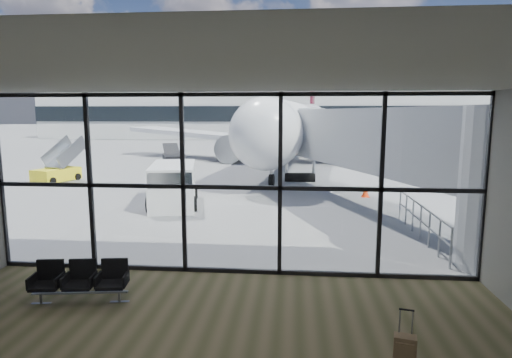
% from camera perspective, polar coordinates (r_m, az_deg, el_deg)
% --- Properties ---
extents(ground, '(220.00, 220.00, 0.00)m').
position_cam_1_polar(ground, '(50.43, 3.35, 4.12)').
color(ground, slate).
rests_on(ground, ground).
extents(lounge_shell, '(12.02, 8.01, 4.51)m').
position_cam_1_polar(lounge_shell, '(5.81, -10.30, -4.71)').
color(lounge_shell, brown).
rests_on(lounge_shell, ground).
extents(glass_curtain_wall, '(12.10, 0.12, 4.50)m').
position_cam_1_polar(glass_curtain_wall, '(10.50, -3.32, -0.85)').
color(glass_curtain_wall, white).
rests_on(glass_curtain_wall, ground).
extents(jet_bridge, '(8.00, 16.50, 4.33)m').
position_cam_1_polar(jet_bridge, '(17.69, 16.13, 4.37)').
color(jet_bridge, '#AEB1B4').
rests_on(jet_bridge, ground).
extents(apron_railing, '(0.06, 5.46, 1.11)m').
position_cam_1_polar(apron_railing, '(14.70, 21.12, -4.74)').
color(apron_railing, gray).
rests_on(apron_railing, ground).
extents(far_terminal, '(80.00, 12.20, 11.00)m').
position_cam_1_polar(far_terminal, '(72.25, 3.46, 8.83)').
color(far_terminal, beige).
rests_on(far_terminal, ground).
extents(tree_0, '(4.95, 4.95, 7.12)m').
position_cam_1_polar(tree_0, '(94.49, -24.68, 8.28)').
color(tree_0, '#382619').
rests_on(tree_0, ground).
extents(tree_1, '(5.61, 5.61, 8.07)m').
position_cam_1_polar(tree_1, '(91.70, -21.41, 8.87)').
color(tree_1, '#382619').
rests_on(tree_1, ground).
extents(tree_2, '(6.27, 6.27, 9.03)m').
position_cam_1_polar(tree_2, '(89.22, -17.93, 9.47)').
color(tree_2, '#382619').
rests_on(tree_2, ground).
extents(tree_3, '(4.95, 4.95, 7.12)m').
position_cam_1_polar(tree_3, '(87.05, -14.21, 8.83)').
color(tree_3, '#382619').
rests_on(tree_3, ground).
extents(tree_4, '(5.61, 5.61, 8.07)m').
position_cam_1_polar(tree_4, '(85.28, -10.36, 9.38)').
color(tree_4, '#382619').
rests_on(tree_4, ground).
extents(tree_5, '(6.27, 6.27, 9.03)m').
position_cam_1_polar(tree_5, '(83.91, -6.36, 9.91)').
color(tree_5, '#382619').
rests_on(tree_5, ground).
extents(seating_row, '(1.99, 0.82, 0.89)m').
position_cam_1_polar(seating_row, '(10.09, -22.29, -12.23)').
color(seating_row, gray).
rests_on(seating_row, ground).
extents(suitcase, '(0.38, 0.31, 0.94)m').
position_cam_1_polar(suitcase, '(7.62, 19.21, -20.86)').
color(suitcase, '#7C6245').
rests_on(suitcase, ground).
extents(airliner, '(32.13, 37.35, 9.63)m').
position_cam_1_polar(airliner, '(37.67, 5.71, 7.03)').
color(airliner, white).
rests_on(airliner, ground).
extents(service_van, '(2.72, 4.47, 1.82)m').
position_cam_1_polar(service_van, '(18.98, -10.96, -0.73)').
color(service_van, silver).
rests_on(service_van, ground).
extents(belt_loader, '(2.53, 3.95, 1.73)m').
position_cam_1_polar(belt_loader, '(32.24, -10.99, 2.45)').
color(belt_loader, black).
rests_on(belt_loader, ground).
extents(mobile_stairs, '(2.31, 3.30, 2.12)m').
position_cam_1_polar(mobile_stairs, '(28.20, -24.96, 0.78)').
color(mobile_stairs, yellow).
rests_on(mobile_stairs, ground).
extents(traffic_cone_a, '(0.44, 0.44, 0.63)m').
position_cam_1_polar(traffic_cone_a, '(21.33, -10.00, -1.40)').
color(traffic_cone_a, orange).
rests_on(traffic_cone_a, ground).
extents(traffic_cone_c, '(0.38, 0.38, 0.54)m').
position_cam_1_polar(traffic_cone_c, '(21.37, 14.38, -1.64)').
color(traffic_cone_c, '#FF3A0D').
rests_on(traffic_cone_c, ground).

